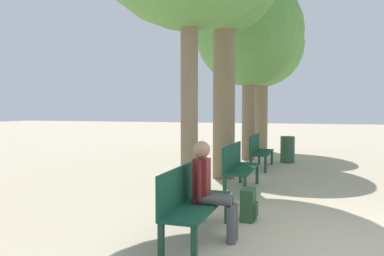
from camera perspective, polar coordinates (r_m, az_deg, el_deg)
bench_row_0 at (r=4.78m, az=-0.10°, el=-10.47°), size 0.46×1.63×0.93m
bench_row_1 at (r=7.64m, az=6.98°, el=-5.45°), size 0.46×1.63×0.93m
bench_row_2 at (r=10.58m, az=10.13°, el=-3.16°), size 0.46×1.63×0.93m
tree_row_2 at (r=12.56m, az=8.68°, el=14.07°), size 3.46×3.46×5.85m
tree_row_3 at (r=15.48m, az=10.54°, el=12.09°), size 3.33×3.33×5.86m
person_seated at (r=4.74m, az=2.81°, el=-8.97°), size 0.56×0.32×1.24m
backpack at (r=5.68m, az=8.62°, el=-11.51°), size 0.23×0.34×0.47m
trash_bin at (r=11.85m, az=14.35°, el=-3.20°), size 0.43×0.43×0.81m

